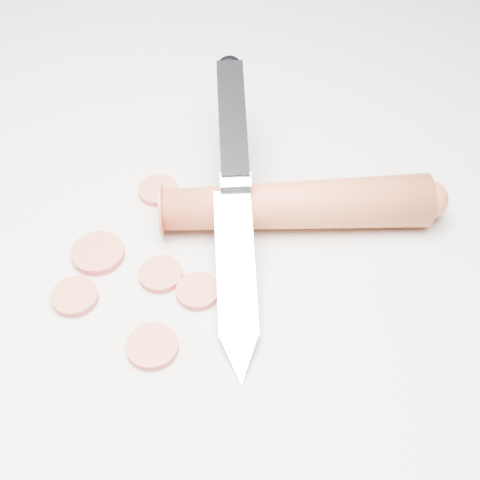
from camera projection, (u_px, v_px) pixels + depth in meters
The scene contains 9 objects.
ground at pixel (204, 239), 0.52m from camera, with size 2.40×2.40×0.00m, color beige.
carrot at pixel (296, 205), 0.51m from camera, with size 0.04×0.04×0.20m, color #C44E2A.
carrot_slice_0 at pixel (75, 297), 0.48m from camera, with size 0.03×0.03×0.01m, color #C75C3D.
carrot_slice_1 at pixel (158, 191), 0.55m from camera, with size 0.03×0.03×0.01m, color #C75C3D.
carrot_slice_2 at pixel (98, 253), 0.50m from camera, with size 0.04×0.04×0.01m, color #C75C3D.
carrot_slice_3 at pixel (152, 346), 0.45m from camera, with size 0.04×0.04×0.01m, color #C75C3D.
carrot_slice_4 at pixel (198, 291), 0.48m from camera, with size 0.03×0.03×0.01m, color #C75C3D.
carrot_slice_5 at pixel (161, 274), 0.49m from camera, with size 0.03×0.03×0.01m, color #C75C3D.
kitchen_knife at pixel (237, 199), 0.49m from camera, with size 0.17×0.23×0.08m, color silver, non-canonical shape.
Camera 1 is at (0.20, -0.28, 0.39)m, focal length 50.00 mm.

